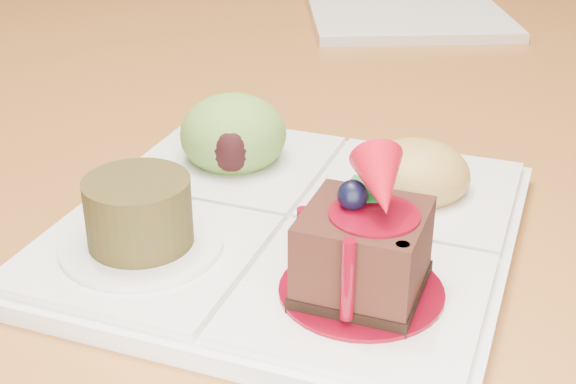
{
  "coord_description": "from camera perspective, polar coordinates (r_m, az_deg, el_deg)",
  "views": [
    {
      "loc": [
        -0.06,
        -1.21,
        1.02
      ],
      "look_at": [
        -0.05,
        -0.75,
        0.79
      ],
      "focal_mm": 50.0,
      "sensor_mm": 36.0,
      "label": 1
    }
  ],
  "objects": [
    {
      "name": "second_plate",
      "position": [
        1.06,
        8.4,
        12.45
      ],
      "size": [
        0.25,
        0.25,
        0.01
      ],
      "primitive_type": "cube",
      "rotation": [
        0.0,
        0.0,
        0.04
      ],
      "color": "silver",
      "rests_on": "dining_table"
    },
    {
      "name": "sampler_plate",
      "position": [
        0.52,
        -0.01,
        -1.02
      ],
      "size": [
        0.37,
        0.37,
        0.11
      ],
      "rotation": [
        0.0,
        0.0,
        -0.37
      ],
      "color": "silver",
      "rests_on": "dining_table"
    },
    {
      "name": "dining_table",
      "position": [
        1.25,
        2.03,
        11.61
      ],
      "size": [
        1.0,
        1.8,
        0.75
      ],
      "color": "#A4642A",
      "rests_on": "ground"
    },
    {
      "name": "ground",
      "position": [
        1.58,
        1.62,
        -13.0
      ],
      "size": [
        6.0,
        6.0,
        0.0
      ],
      "primitive_type": "plane",
      "color": "brown"
    }
  ]
}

